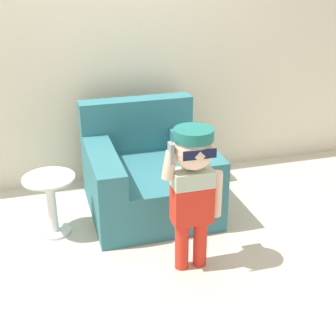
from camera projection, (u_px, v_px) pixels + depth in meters
ground_plane at (144, 219)px, 3.84m from camera, size 10.00×10.00×0.00m
wall_back at (117, 40)px, 4.07m from camera, size 10.00×0.05×2.60m
armchair at (148, 175)px, 3.92m from camera, size 0.98×1.04×0.85m
person_child at (193, 178)px, 2.99m from camera, size 0.41×0.31×1.01m
side_table at (51, 200)px, 3.54m from camera, size 0.39×0.39×0.48m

